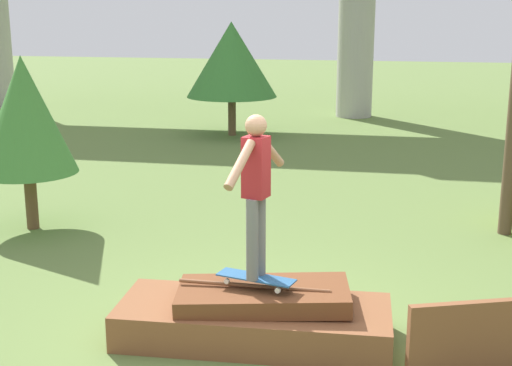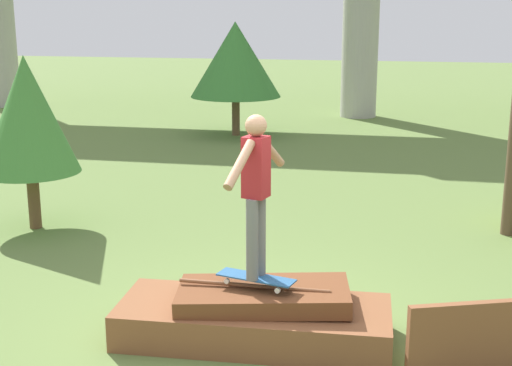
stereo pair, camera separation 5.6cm
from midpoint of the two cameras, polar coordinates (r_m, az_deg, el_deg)
name	(u,v)px [view 1 (the left image)]	position (r m, az deg, el deg)	size (l,w,h in m)	color
ground_plane	(254,339)	(7.44, -0.41, -12.37)	(80.00, 80.00, 0.00)	olive
scrap_pile	(255,317)	(7.34, -0.26, -10.68)	(2.79, 1.18, 0.60)	brown
scrap_plank_loose	(467,337)	(6.97, 16.27, -11.72)	(1.09, 0.48, 0.68)	brown
skateboard	(256,278)	(7.14, -0.23, -7.61)	(0.83, 0.41, 0.09)	#23517F
skater	(256,185)	(6.85, -0.23, -0.16)	(0.38, 1.19, 1.62)	slate
tree_behind_left	(232,60)	(18.73, -2.05, 9.84)	(2.36, 2.36, 2.95)	brown
tree_behind_right	(25,116)	(11.11, -18.16, 5.14)	(1.48, 1.48, 2.62)	brown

